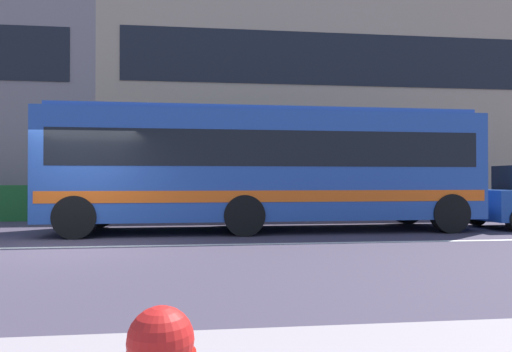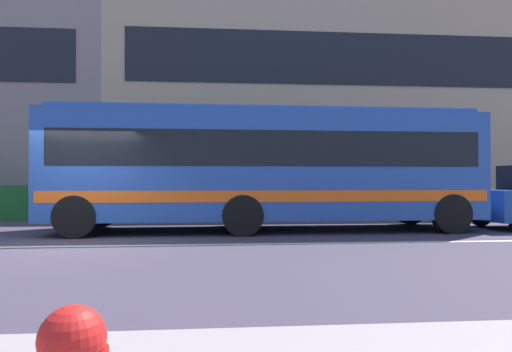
% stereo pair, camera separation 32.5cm
% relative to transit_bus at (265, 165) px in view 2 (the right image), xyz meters
% --- Properties ---
extents(ground_plane, '(160.00, 160.00, 0.00)m').
position_rel_transit_bus_xyz_m(ground_plane, '(-4.47, -2.56, -1.77)').
color(ground_plane, '#3D3545').
extents(lane_centre_line, '(60.00, 0.16, 0.01)m').
position_rel_transit_bus_xyz_m(lane_centre_line, '(-4.47, -2.56, -1.77)').
color(lane_centre_line, silver).
rests_on(lane_centre_line, ground_plane).
extents(hedge_row_far, '(19.23, 1.10, 1.18)m').
position_rel_transit_bus_xyz_m(hedge_row_far, '(-7.97, 3.93, -1.18)').
color(hedge_row_far, '#1F5C27').
rests_on(hedge_row_far, ground_plane).
extents(apartment_block_right, '(24.21, 11.66, 11.41)m').
position_rel_transit_bus_xyz_m(apartment_block_right, '(5.99, 12.61, 3.94)').
color(apartment_block_right, tan).
rests_on(apartment_block_right, ground_plane).
extents(transit_bus, '(11.29, 2.82, 3.21)m').
position_rel_transit_bus_xyz_m(transit_bus, '(0.00, 0.00, 0.00)').
color(transit_bus, '#254A9A').
rests_on(transit_bus, ground_plane).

